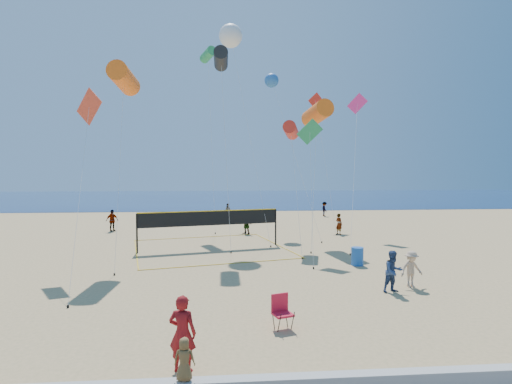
{
  "coord_description": "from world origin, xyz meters",
  "views": [
    {
      "loc": [
        -1.77,
        -10.96,
        4.84
      ],
      "look_at": [
        -0.71,
        2.0,
        4.16
      ],
      "focal_mm": 28.0,
      "sensor_mm": 36.0,
      "label": 1
    }
  ],
  "objects": [
    {
      "name": "far_person_0",
      "position": [
        -10.74,
        21.8,
        0.87
      ],
      "size": [
        1.05,
        1.01,
        1.75
      ],
      "primitive_type": "imported",
      "rotation": [
        0.0,
        0.0,
        0.74
      ],
      "color": "gray",
      "rests_on": "ground"
    },
    {
      "name": "bystander_a",
      "position": [
        4.99,
        4.28,
        0.84
      ],
      "size": [
        0.94,
        0.8,
        1.68
      ],
      "primitive_type": "imported",
      "rotation": [
        0.0,
        0.0,
        0.23
      ],
      "color": "navy",
      "rests_on": "ground"
    },
    {
      "name": "woman",
      "position": [
        -2.77,
        -1.43,
        0.93
      ],
      "size": [
        0.77,
        0.6,
        1.87
      ],
      "primitive_type": "imported",
      "rotation": [
        0.0,
        0.0,
        2.89
      ],
      "color": "maroon",
      "rests_on": "ground"
    },
    {
      "name": "kite_5",
      "position": [
        8.69,
        19.81,
        9.55
      ],
      "size": [
        4.17,
        9.59,
        11.05
      ],
      "rotation": [
        0.0,
        0.0,
        -0.35
      ],
      "color": "#F23390",
      "rests_on": "ground"
    },
    {
      "name": "kite_4",
      "position": [
        3.32,
        12.28,
        6.79
      ],
      "size": [
        1.55,
        4.47,
        7.96
      ],
      "rotation": [
        0.0,
        0.0,
        -0.02
      ],
      "color": "#2A9451",
      "rests_on": "ground"
    },
    {
      "name": "kite_0",
      "position": [
        -7.22,
        11.83,
        9.94
      ],
      "size": [
        1.28,
        5.43,
        10.67
      ],
      "rotation": [
        0.0,
        0.0,
        -0.06
      ],
      "color": "orange",
      "rests_on": "ground"
    },
    {
      "name": "far_person_4",
      "position": [
        9.06,
        31.02,
        0.77
      ],
      "size": [
        0.63,
        1.03,
        1.55
      ],
      "primitive_type": "imported",
      "rotation": [
        0.0,
        0.0,
        1.63
      ],
      "color": "gray",
      "rests_on": "ground"
    },
    {
      "name": "ocean",
      "position": [
        0.0,
        62.0,
        0.01
      ],
      "size": [
        140.0,
        50.0,
        0.03
      ],
      "primitive_type": "cube",
      "color": "navy",
      "rests_on": "ground"
    },
    {
      "name": "toddler",
      "position": [
        -2.58,
        -2.99,
        1.04
      ],
      "size": [
        0.45,
        0.32,
        0.88
      ],
      "primitive_type": "imported",
      "rotation": [
        0.0,
        0.0,
        3.05
      ],
      "color": "brown",
      "rests_on": "seawall"
    },
    {
      "name": "kite_10",
      "position": [
        4.74,
        16.54,
        8.84
      ],
      "size": [
        2.29,
        6.17,
        9.66
      ],
      "rotation": [
        0.0,
        0.0,
        0.17
      ],
      "color": "orange",
      "rests_on": "ground"
    },
    {
      "name": "far_person_3",
      "position": [
        -1.3,
        30.63,
        0.73
      ],
      "size": [
        0.81,
        0.69,
        1.46
      ],
      "primitive_type": "imported",
      "rotation": [
        0.0,
        0.0,
        -0.21
      ],
      "color": "gray",
      "rests_on": "ground"
    },
    {
      "name": "camp_chair",
      "position": [
        -0.01,
        1.01,
        0.59
      ],
      "size": [
        0.7,
        0.81,
        1.16
      ],
      "rotation": [
        0.0,
        0.0,
        0.32
      ],
      "color": "red",
      "rests_on": "ground"
    },
    {
      "name": "kite_8",
      "position": [
        -3.05,
        23.78,
        14.74
      ],
      "size": [
        1.54,
        5.11,
        15.3
      ],
      "rotation": [
        0.0,
        0.0,
        0.42
      ],
      "color": "#2A9451",
      "rests_on": "ground"
    },
    {
      "name": "far_person_1",
      "position": [
        -0.02,
        19.6,
        0.83
      ],
      "size": [
        1.36,
        1.49,
        1.66
      ],
      "primitive_type": "imported",
      "rotation": [
        0.0,
        0.0,
        -0.88
      ],
      "color": "gray",
      "rests_on": "ground"
    },
    {
      "name": "kite_7",
      "position": [
        2.34,
        23.09,
        12.52
      ],
      "size": [
        3.14,
        8.45,
        13.14
      ],
      "rotation": [
        0.0,
        0.0,
        -0.01
      ],
      "color": "#2763B4",
      "rests_on": "ground"
    },
    {
      "name": "far_person_2",
      "position": [
        7.03,
        18.74,
        0.8
      ],
      "size": [
        0.63,
        0.7,
        1.61
      ],
      "primitive_type": "imported",
      "rotation": [
        0.0,
        0.0,
        2.11
      ],
      "color": "gray",
      "rests_on": "ground"
    },
    {
      "name": "volleyball_net",
      "position": [
        -2.62,
        13.92,
        1.64
      ],
      "size": [
        10.75,
        10.64,
        2.4
      ],
      "rotation": [
        0.0,
        0.0,
        0.23
      ],
      "color": "black",
      "rests_on": "ground"
    },
    {
      "name": "kite_9",
      "position": [
        6.77,
        25.32,
        10.45
      ],
      "size": [
        1.36,
        7.75,
        12.19
      ],
      "rotation": [
        0.0,
        0.0,
        0.33
      ],
      "color": "red",
      "rests_on": "ground"
    },
    {
      "name": "kite_1",
      "position": [
        -1.9,
        14.74,
        11.94
      ],
      "size": [
        1.04,
        3.39,
        12.53
      ],
      "rotation": [
        0.0,
        0.0,
        -0.0
      ],
      "color": "black",
      "rests_on": "ground"
    },
    {
      "name": "bystander_b",
      "position": [
        6.04,
        4.89,
        0.76
      ],
      "size": [
        1.06,
        0.72,
        1.52
      ],
      "primitive_type": "imported",
      "rotation": [
        0.0,
        0.0,
        0.16
      ],
      "color": "tan",
      "rests_on": "ground"
    },
    {
      "name": "kite_6",
      "position": [
        -1.2,
        18.97,
        14.78
      ],
      "size": [
        3.38,
        5.85,
        15.65
      ],
      "rotation": [
        0.0,
        0.0,
        0.08
      ],
      "color": "white",
      "rests_on": "ground"
    },
    {
      "name": "trash_barrel",
      "position": [
        5.08,
        8.86,
        0.46
      ],
      "size": [
        0.77,
        0.77,
        0.92
      ],
      "primitive_type": "cylinder",
      "rotation": [
        0.0,
        0.0,
        -0.3
      ],
      "color": "#1A53AB",
      "rests_on": "ground"
    },
    {
      "name": "kite_2",
      "position": [
        2.68,
        15.2,
        7.53
      ],
      "size": [
        1.4,
        5.84,
        8.1
      ],
      "rotation": [
        0.0,
        0.0,
        -0.28
      ],
      "color": "red",
      "rests_on": "ground"
    },
    {
      "name": "ground",
      "position": [
        0.0,
        0.0,
        0.0
      ],
      "size": [
        120.0,
        120.0,
        0.0
      ],
      "primitive_type": "plane",
      "color": "tan",
      "rests_on": "ground"
    },
    {
      "name": "kite_3",
      "position": [
        -8.69,
        10.37,
        7.85
      ],
      "size": [
        2.32,
        7.83,
        9.17
      ],
      "rotation": [
        0.0,
        0.0,
        -0.4
      ],
      "color": "#EC4527",
      "rests_on": "ground"
    }
  ]
}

